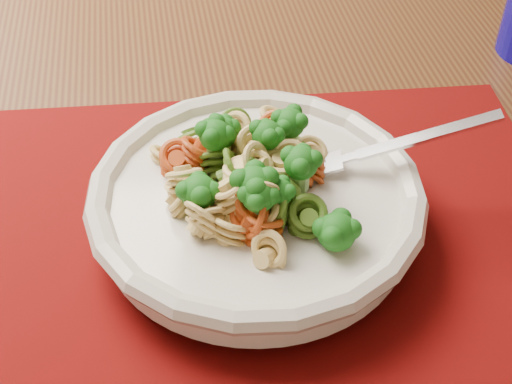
# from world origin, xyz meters

# --- Properties ---
(dining_table) EXTENTS (1.62, 1.27, 0.77)m
(dining_table) POSITION_xyz_m (0.74, -0.65, 0.67)
(dining_table) COLOR #513416
(dining_table) RESTS_ON ground
(placemat) EXTENTS (0.55, 0.47, 0.00)m
(placemat) POSITION_xyz_m (0.81, -0.79, 0.77)
(placemat) COLOR #620407
(placemat) RESTS_ON dining_table
(pasta_bowl) EXTENTS (0.26, 0.26, 0.05)m
(pasta_bowl) POSITION_xyz_m (0.80, -0.78, 0.80)
(pasta_bowl) COLOR beige
(pasta_bowl) RESTS_ON placemat
(pasta_broccoli_heap) EXTENTS (0.22, 0.22, 0.06)m
(pasta_broccoli_heap) POSITION_xyz_m (0.80, -0.78, 0.82)
(pasta_broccoli_heap) COLOR #D9BC6B
(pasta_broccoli_heap) RESTS_ON pasta_bowl
(fork) EXTENTS (0.18, 0.05, 0.08)m
(fork) POSITION_xyz_m (0.85, -0.75, 0.82)
(fork) COLOR silver
(fork) RESTS_ON pasta_bowl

